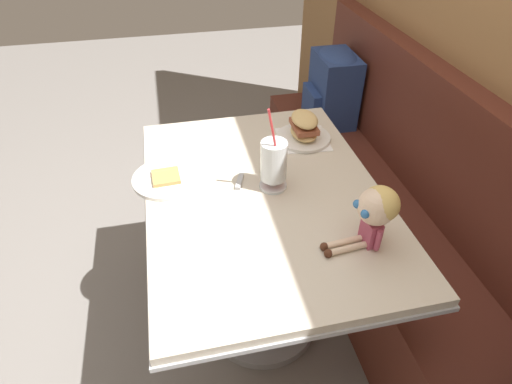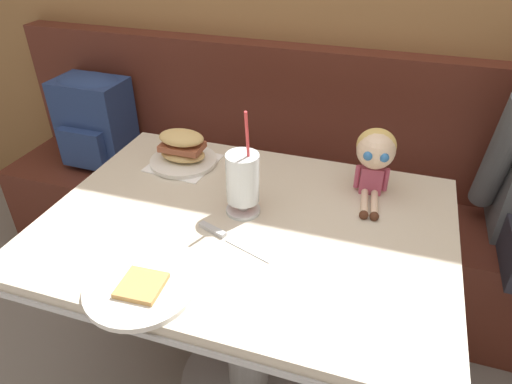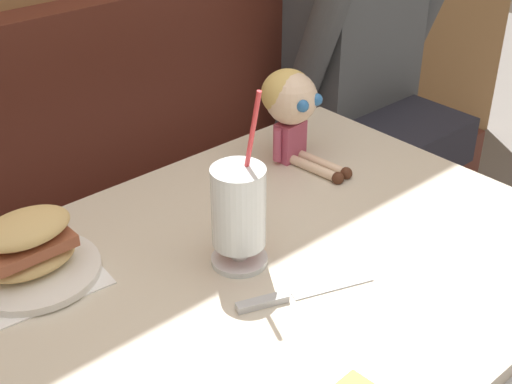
{
  "view_description": "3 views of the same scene",
  "coord_description": "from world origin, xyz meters",
  "px_view_note": "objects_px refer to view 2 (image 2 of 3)",
  "views": [
    {
      "loc": [
        1.12,
        -0.09,
        1.66
      ],
      "look_at": [
        0.04,
        0.14,
        0.78
      ],
      "focal_mm": 30.02,
      "sensor_mm": 36.0,
      "label": 1
    },
    {
      "loc": [
        0.33,
        -0.76,
        1.49
      ],
      "look_at": [
        0.01,
        0.22,
        0.81
      ],
      "focal_mm": 32.06,
      "sensor_mm": 36.0,
      "label": 2
    },
    {
      "loc": [
        -0.64,
        -0.52,
        1.45
      ],
      "look_at": [
        0.02,
        0.23,
        0.85
      ],
      "focal_mm": 49.1,
      "sensor_mm": 36.0,
      "label": 3
    }
  ],
  "objects_px": {
    "sandwich_plate": "(183,151)",
    "butter_knife": "(222,235)",
    "toast_plate": "(140,287)",
    "backpack": "(94,118)",
    "milkshake_glass": "(243,181)",
    "seated_doll": "(375,153)"
  },
  "relations": [
    {
      "from": "milkshake_glass",
      "to": "backpack",
      "type": "relative_size",
      "value": 0.78
    },
    {
      "from": "milkshake_glass",
      "to": "sandwich_plate",
      "type": "distance_m",
      "value": 0.34
    },
    {
      "from": "toast_plate",
      "to": "seated_doll",
      "type": "relative_size",
      "value": 1.12
    },
    {
      "from": "backpack",
      "to": "sandwich_plate",
      "type": "bearing_deg",
      "value": -30.72
    },
    {
      "from": "milkshake_glass",
      "to": "seated_doll",
      "type": "relative_size",
      "value": 1.41
    },
    {
      "from": "sandwich_plate",
      "to": "toast_plate",
      "type": "bearing_deg",
      "value": -73.95
    },
    {
      "from": "sandwich_plate",
      "to": "butter_knife",
      "type": "height_order",
      "value": "sandwich_plate"
    },
    {
      "from": "butter_knife",
      "to": "toast_plate",
      "type": "bearing_deg",
      "value": -113.63
    },
    {
      "from": "toast_plate",
      "to": "butter_knife",
      "type": "xyz_separation_m",
      "value": [
        0.1,
        0.24,
        -0.0
      ]
    },
    {
      "from": "sandwich_plate",
      "to": "butter_knife",
      "type": "distance_m",
      "value": 0.41
    },
    {
      "from": "milkshake_glass",
      "to": "seated_doll",
      "type": "height_order",
      "value": "milkshake_glass"
    },
    {
      "from": "toast_plate",
      "to": "sandwich_plate",
      "type": "height_order",
      "value": "sandwich_plate"
    },
    {
      "from": "sandwich_plate",
      "to": "butter_knife",
      "type": "relative_size",
      "value": 0.97
    },
    {
      "from": "milkshake_glass",
      "to": "seated_doll",
      "type": "xyz_separation_m",
      "value": [
        0.32,
        0.21,
        0.03
      ]
    },
    {
      "from": "seated_doll",
      "to": "backpack",
      "type": "relative_size",
      "value": 0.55
    },
    {
      "from": "milkshake_glass",
      "to": "seated_doll",
      "type": "distance_m",
      "value": 0.39
    },
    {
      "from": "sandwich_plate",
      "to": "backpack",
      "type": "xyz_separation_m",
      "value": [
        -0.62,
        0.37,
        -0.13
      ]
    },
    {
      "from": "backpack",
      "to": "toast_plate",
      "type": "bearing_deg",
      "value": -49.81
    },
    {
      "from": "toast_plate",
      "to": "milkshake_glass",
      "type": "relative_size",
      "value": 0.79
    },
    {
      "from": "milkshake_glass",
      "to": "toast_plate",
      "type": "bearing_deg",
      "value": -108.34
    },
    {
      "from": "toast_plate",
      "to": "sandwich_plate",
      "type": "distance_m",
      "value": 0.58
    },
    {
      "from": "toast_plate",
      "to": "sandwich_plate",
      "type": "relative_size",
      "value": 1.14
    }
  ]
}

